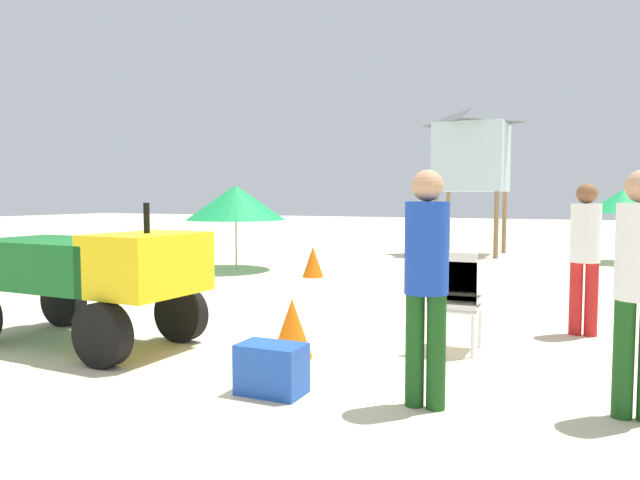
% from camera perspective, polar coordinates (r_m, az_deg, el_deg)
% --- Properties ---
extents(ground, '(80.00, 80.00, 0.00)m').
position_cam_1_polar(ground, '(6.40, -11.35, -10.02)').
color(ground, beige).
extents(utility_cart, '(2.59, 1.37, 1.50)m').
position_cam_1_polar(utility_cart, '(6.71, -21.18, -2.76)').
color(utility_cart, '#146023').
rests_on(utility_cart, ground).
extents(stacked_plastic_chairs, '(0.48, 0.48, 1.02)m').
position_cam_1_polar(stacked_plastic_chairs, '(6.12, 12.64, -4.93)').
color(stacked_plastic_chairs, silver).
rests_on(stacked_plastic_chairs, ground).
extents(surfboard_pile, '(2.41, 0.78, 0.32)m').
position_cam_1_polar(surfboard_pile, '(10.64, -18.55, -3.61)').
color(surfboard_pile, green).
rests_on(surfboard_pile, ground).
extents(lifeguard_near_left, '(0.32, 0.32, 1.71)m').
position_cam_1_polar(lifeguard_near_left, '(7.30, 23.94, -0.74)').
color(lifeguard_near_left, red).
rests_on(lifeguard_near_left, ground).
extents(lifeguard_near_center, '(0.32, 0.32, 1.74)m').
position_cam_1_polar(lifeguard_near_center, '(4.68, 28.15, -3.11)').
color(lifeguard_near_center, '#194C19').
rests_on(lifeguard_near_center, ground).
extents(lifeguard_near_right, '(0.32, 0.32, 1.75)m').
position_cam_1_polar(lifeguard_near_right, '(4.43, 10.10, -2.98)').
color(lifeguard_near_right, '#194C19').
rests_on(lifeguard_near_right, ground).
extents(lifeguard_tower, '(1.98, 1.98, 3.96)m').
position_cam_1_polar(lifeguard_tower, '(16.76, 14.28, 8.38)').
color(lifeguard_tower, olive).
rests_on(lifeguard_tower, ground).
extents(beach_umbrella_left, '(2.13, 2.13, 1.81)m').
position_cam_1_polar(beach_umbrella_left, '(12.94, -8.03, 3.55)').
color(beach_umbrella_left, beige).
rests_on(beach_umbrella_left, ground).
extents(beach_umbrella_mid, '(1.61, 1.61, 1.75)m').
position_cam_1_polar(beach_umbrella_mid, '(15.96, 26.93, 3.33)').
color(beach_umbrella_mid, beige).
rests_on(beach_umbrella_mid, ground).
extents(traffic_cone_near, '(0.40, 0.40, 0.58)m').
position_cam_1_polar(traffic_cone_near, '(5.85, -2.68, -8.39)').
color(traffic_cone_near, orange).
rests_on(traffic_cone_near, ground).
extents(traffic_cone_far, '(0.42, 0.42, 0.60)m').
position_cam_1_polar(traffic_cone_far, '(11.65, -0.67, -2.10)').
color(traffic_cone_far, orange).
rests_on(traffic_cone_far, ground).
extents(cooler_box, '(0.52, 0.33, 0.40)m').
position_cam_1_polar(cooler_box, '(4.85, -4.64, -12.14)').
color(cooler_box, blue).
rests_on(cooler_box, ground).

